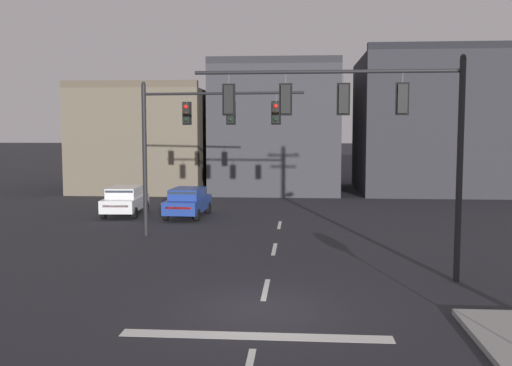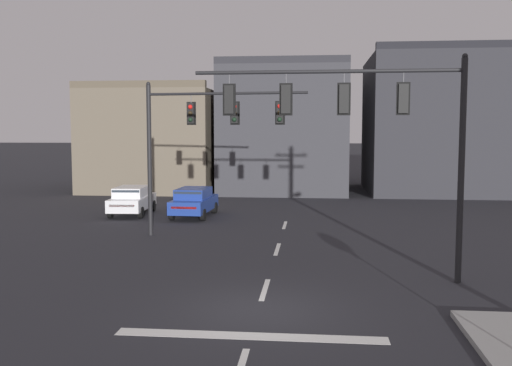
{
  "view_description": "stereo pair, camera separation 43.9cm",
  "coord_description": "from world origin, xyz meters",
  "px_view_note": "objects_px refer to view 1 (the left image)",
  "views": [
    {
      "loc": [
        1.0,
        -15.14,
        4.8
      ],
      "look_at": [
        -0.37,
        2.98,
        3.15
      ],
      "focal_mm": 40.71,
      "sensor_mm": 36.0,
      "label": 1
    },
    {
      "loc": [
        1.44,
        -15.1,
        4.8
      ],
      "look_at": [
        -0.37,
        2.98,
        3.15
      ],
      "focal_mm": 40.71,
      "sensor_mm": 36.0,
      "label": 2
    }
  ],
  "objects_px": {
    "car_lot_nearside": "(188,202)",
    "car_lot_middle": "(125,200)",
    "signal_mast_near_side": "(367,120)",
    "signal_mast_far_side": "(194,129)"
  },
  "relations": [
    {
      "from": "signal_mast_far_side",
      "to": "car_lot_nearside",
      "type": "xyz_separation_m",
      "value": [
        -1.49,
        6.05,
        -3.98
      ]
    },
    {
      "from": "signal_mast_near_side",
      "to": "car_lot_nearside",
      "type": "height_order",
      "value": "signal_mast_near_side"
    },
    {
      "from": "signal_mast_far_side",
      "to": "car_lot_nearside",
      "type": "bearing_deg",
      "value": 103.83
    },
    {
      "from": "car_lot_nearside",
      "to": "car_lot_middle",
      "type": "xyz_separation_m",
      "value": [
        -3.68,
        0.45,
        0.0
      ]
    },
    {
      "from": "signal_mast_far_side",
      "to": "car_lot_middle",
      "type": "relative_size",
      "value": 1.6
    },
    {
      "from": "car_lot_nearside",
      "to": "signal_mast_near_side",
      "type": "bearing_deg",
      "value": -57.34
    },
    {
      "from": "signal_mast_near_side",
      "to": "car_lot_middle",
      "type": "distance_m",
      "value": 18.44
    },
    {
      "from": "car_lot_middle",
      "to": "signal_mast_near_side",
      "type": "bearing_deg",
      "value": -48.18
    },
    {
      "from": "signal_mast_near_side",
      "to": "car_lot_nearside",
      "type": "distance_m",
      "value": 15.93
    },
    {
      "from": "signal_mast_far_side",
      "to": "car_lot_middle",
      "type": "distance_m",
      "value": 9.21
    }
  ]
}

